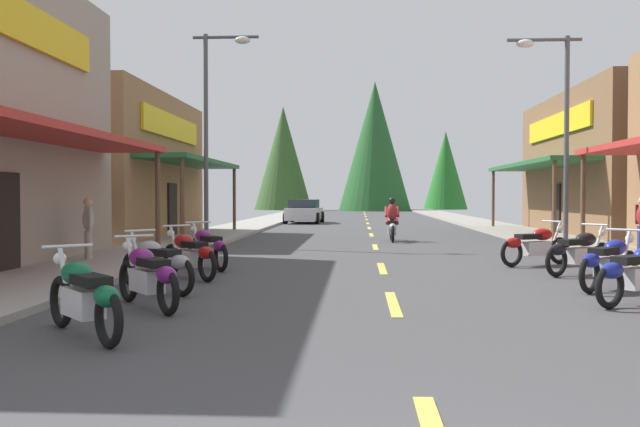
{
  "coord_description": "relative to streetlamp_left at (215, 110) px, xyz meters",
  "views": [
    {
      "loc": [
        -0.51,
        -2.33,
        1.62
      ],
      "look_at": [
        -1.78,
        20.14,
        1.04
      ],
      "focal_mm": 38.8,
      "sensor_mm": 36.0,
      "label": 1
    }
  ],
  "objects": [
    {
      "name": "motorcycle_parked_left_2",
      "position": [
        1.15,
        -10.24,
        -3.83
      ],
      "size": [
        1.68,
        1.48,
        1.04
      ],
      "rotation": [
        0.0,
        0.0,
        2.43
      ],
      "color": "black",
      "rests_on": "ground"
    },
    {
      "name": "pedestrian_browsing",
      "position": [
        -1.88,
        -5.61,
        -3.41
      ],
      "size": [
        0.41,
        0.49,
        1.57
      ],
      "rotation": [
        0.0,
        0.0,
        3.72
      ],
      "color": "#B2A599",
      "rests_on": "ground"
    },
    {
      "name": "centerline_dashes",
      "position": [
        5.06,
        15.76,
        -4.31
      ],
      "size": [
        0.16,
        67.46,
        0.01
      ],
      "color": "#E0C64C",
      "rests_on": "ground"
    },
    {
      "name": "treeline_backdrop",
      "position": [
        4.3,
        56.08,
        1.76
      ],
      "size": [
        25.0,
        14.22,
        13.99
      ],
      "color": "#226923",
      "rests_on": "ground"
    },
    {
      "name": "motorcycle_parked_left_1",
      "position": [
        1.51,
        -11.91,
        -3.83
      ],
      "size": [
        1.42,
        1.73,
        1.04
      ],
      "rotation": [
        0.0,
        0.0,
        2.25
      ],
      "color": "black",
      "rests_on": "ground"
    },
    {
      "name": "storefront_left_far",
      "position": [
        -6.82,
        4.35,
        -1.59
      ],
      "size": [
        10.28,
        10.54,
        5.45
      ],
      "color": "olive",
      "rests_on": "ground"
    },
    {
      "name": "motorcycle_parked_left_0",
      "position": [
        1.41,
        -13.95,
        -3.83
      ],
      "size": [
        1.51,
        1.65,
        1.04
      ],
      "rotation": [
        0.0,
        0.0,
        2.31
      ],
      "color": "black",
      "rests_on": "ground"
    },
    {
      "name": "motorcycle_parked_right_4",
      "position": [
        8.63,
        -5.37,
        -3.83
      ],
      "size": [
        1.88,
        1.19,
        1.04
      ],
      "rotation": [
        0.0,
        0.0,
        0.54
      ],
      "color": "black",
      "rests_on": "ground"
    },
    {
      "name": "parked_car_curbside",
      "position": [
        1.3,
        19.11,
        -3.63
      ],
      "size": [
        2.21,
        4.37,
        1.4
      ],
      "rotation": [
        0.0,
        0.0,
        1.53
      ],
      "color": "silver",
      "rests_on": "ground"
    },
    {
      "name": "motorcycle_parked_right_3",
      "position": [
        9.05,
        -7.23,
        -3.83
      ],
      "size": [
        1.76,
        1.38,
        1.04
      ],
      "rotation": [
        0.0,
        0.0,
        0.65
      ],
      "color": "black",
      "rests_on": "ground"
    },
    {
      "name": "motorcycle_parked_right_2",
      "position": [
        8.86,
        -9.5,
        -3.83
      ],
      "size": [
        1.56,
        1.61,
        1.04
      ],
      "rotation": [
        0.0,
        0.0,
        0.8
      ],
      "color": "black",
      "rests_on": "ground"
    },
    {
      "name": "motorcycle_parked_left_3",
      "position": [
        1.22,
        -8.33,
        -3.83
      ],
      "size": [
        1.49,
        1.67,
        1.04
      ],
      "rotation": [
        0.0,
        0.0,
        2.29
      ],
      "color": "black",
      "rests_on": "ground"
    },
    {
      "name": "motorcycle_parked_left_4",
      "position": [
        1.19,
        -6.56,
        -3.83
      ],
      "size": [
        1.32,
        1.8,
        1.04
      ],
      "rotation": [
        0.0,
        0.0,
        2.19
      ],
      "color": "black",
      "rests_on": "ground"
    },
    {
      "name": "rider_cruising_lead",
      "position": [
        5.72,
        2.98,
        -3.66
      ],
      "size": [
        0.6,
        2.14,
        1.57
      ],
      "rotation": [
        0.0,
        0.0,
        1.55
      ],
      "color": "black",
      "rests_on": "ground"
    },
    {
      "name": "streetlamp_right",
      "position": [
        10.09,
        -1.69,
        -0.32
      ],
      "size": [
        2.08,
        0.3,
        6.13
      ],
      "color": "#474C51",
      "rests_on": "ground"
    },
    {
      "name": "motorcycle_parked_right_1",
      "position": [
        8.7,
        -11.15,
        -3.83
      ],
      "size": [
        1.77,
        1.36,
        1.04
      ],
      "rotation": [
        0.0,
        0.0,
        0.64
      ],
      "color": "black",
      "rests_on": "ground"
    },
    {
      "name": "sidewalk_right",
      "position": [
        11.37,
        11.03,
        -4.26
      ],
      "size": [
        2.72,
        90.68,
        0.12
      ],
      "primitive_type": "cube",
      "color": "gray",
      "rests_on": "ground"
    },
    {
      "name": "streetlamp_left",
      "position": [
        0.0,
        0.0,
        0.0
      ],
      "size": [
        2.08,
        0.3,
        6.71
      ],
      "color": "#474C51",
      "rests_on": "ground"
    },
    {
      "name": "ground",
      "position": [
        5.06,
        11.03,
        -4.37
      ],
      "size": [
        9.9,
        90.68,
        0.1
      ],
      "primitive_type": "cube",
      "color": "#424244"
    },
    {
      "name": "sidewalk_left",
      "position": [
        -1.26,
        11.03,
        -4.26
      ],
      "size": [
        2.72,
        90.68,
        0.12
      ],
      "primitive_type": "cube",
      "color": "#9E9991",
      "rests_on": "ground"
    }
  ]
}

